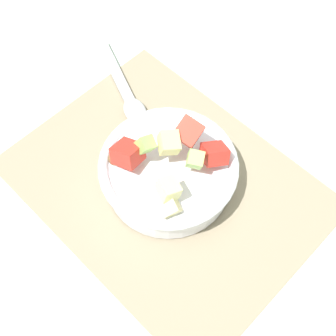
{
  "coord_description": "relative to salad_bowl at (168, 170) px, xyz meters",
  "views": [
    {
      "loc": [
        0.24,
        -0.24,
        0.64
      ],
      "look_at": [
        -0.0,
        0.01,
        0.05
      ],
      "focal_mm": 50.46,
      "sensor_mm": 36.0,
      "label": 1
    }
  ],
  "objects": [
    {
      "name": "serving_spoon",
      "position": [
        -0.17,
        0.07,
        -0.03
      ],
      "size": [
        0.2,
        0.1,
        0.01
      ],
      "color": "#B7B7BC",
      "rests_on": "placemat"
    },
    {
      "name": "ground_plane",
      "position": [
        0.0,
        -0.01,
        -0.04
      ],
      "size": [
        2.4,
        2.4,
        0.0
      ],
      "primitive_type": "plane",
      "color": "silver"
    },
    {
      "name": "salad_bowl",
      "position": [
        0.0,
        0.0,
        0.0
      ],
      "size": [
        0.21,
        0.21,
        0.11
      ],
      "color": "white",
      "rests_on": "placemat"
    },
    {
      "name": "placemat",
      "position": [
        0.0,
        -0.01,
        -0.04
      ],
      "size": [
        0.46,
        0.34,
        0.01
      ],
      "primitive_type": "cube",
      "color": "gray",
      "rests_on": "ground_plane"
    }
  ]
}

